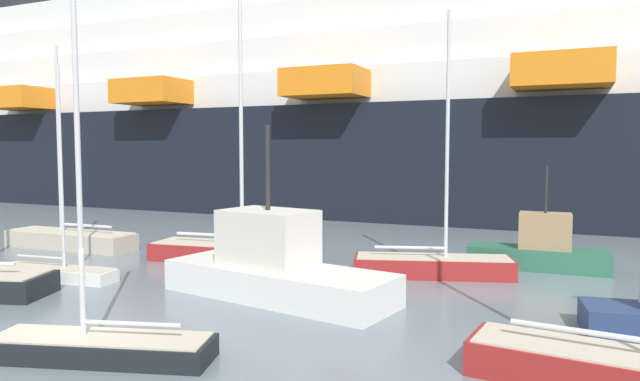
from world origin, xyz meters
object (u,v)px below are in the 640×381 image
(sailboat_3, at_px, (70,237))
(sailboat_4, at_px, (56,269))
(fishing_boat_2, at_px, (539,250))
(sailboat_0, at_px, (630,366))
(sailboat_5, at_px, (433,263))
(fishing_boat_0, at_px, (275,267))
(sailboat_1, at_px, (231,248))
(sailboat_6, at_px, (100,342))
(cruise_ship, at_px, (226,113))

(sailboat_3, xyz_separation_m, sailboat_4, (4.37, -5.33, -0.14))
(sailboat_3, distance_m, fishing_boat_2, 20.84)
(sailboat_3, bearing_deg, sailboat_0, 160.19)
(sailboat_5, height_order, fishing_boat_0, sailboat_5)
(sailboat_3, distance_m, sailboat_5, 16.98)
(sailboat_4, bearing_deg, sailboat_0, -14.32)
(sailboat_0, distance_m, fishing_boat_0, 10.24)
(sailboat_0, xyz_separation_m, fishing_boat_2, (-1.36, 11.52, 0.24))
(sailboat_1, distance_m, sailboat_5, 8.35)
(sailboat_1, bearing_deg, sailboat_3, 175.51)
(sailboat_4, bearing_deg, fishing_boat_2, 23.12)
(sailboat_4, height_order, sailboat_6, sailboat_6)
(fishing_boat_2, bearing_deg, sailboat_1, -165.57)
(sailboat_3, bearing_deg, fishing_boat_0, 161.53)
(sailboat_0, bearing_deg, sailboat_3, 168.14)
(sailboat_1, distance_m, sailboat_3, 8.63)
(sailboat_5, bearing_deg, sailboat_0, -73.55)
(sailboat_1, relative_size, fishing_boat_0, 1.60)
(sailboat_6, height_order, fishing_boat_2, sailboat_6)
(sailboat_1, bearing_deg, sailboat_5, -2.76)
(sailboat_1, xyz_separation_m, fishing_boat_2, (12.07, 2.69, 0.19))
(sailboat_5, relative_size, sailboat_6, 1.13)
(sailboat_4, bearing_deg, sailboat_3, 126.98)
(sailboat_0, xyz_separation_m, sailboat_4, (-17.68, 3.74, -0.15))
(sailboat_3, height_order, fishing_boat_2, sailboat_3)
(sailboat_0, height_order, sailboat_5, sailboat_0)
(sailboat_0, distance_m, sailboat_1, 16.07)
(sailboat_5, bearing_deg, fishing_boat_2, 22.23)
(cruise_ship, bearing_deg, fishing_boat_0, -54.47)
(sailboat_3, xyz_separation_m, fishing_boat_2, (20.70, 2.45, 0.24))
(sailboat_1, relative_size, sailboat_3, 1.36)
(sailboat_4, bearing_deg, fishing_boat_0, 0.67)
(fishing_boat_0, distance_m, fishing_boat_2, 10.84)
(sailboat_6, height_order, fishing_boat_0, sailboat_6)
(sailboat_1, xyz_separation_m, sailboat_3, (-8.63, 0.24, -0.06))
(sailboat_1, height_order, sailboat_5, sailboat_1)
(sailboat_3, bearing_deg, sailboat_4, 131.91)
(sailboat_0, relative_size, fishing_boat_0, 1.34)
(fishing_boat_0, bearing_deg, sailboat_6, 91.49)
(sailboat_1, xyz_separation_m, sailboat_5, (8.35, 0.02, -0.09))
(cruise_ship, bearing_deg, sailboat_6, -61.02)
(sailboat_6, distance_m, cruise_ship, 39.80)
(sailboat_5, xyz_separation_m, fishing_boat_0, (-4.26, -4.68, 0.48))
(sailboat_0, height_order, sailboat_6, sailboat_0)
(sailboat_4, relative_size, fishing_boat_2, 1.45)
(sailboat_0, relative_size, sailboat_6, 1.26)
(sailboat_0, xyz_separation_m, cruise_ship, (-27.17, 33.51, 7.30))
(fishing_boat_2, bearing_deg, sailboat_4, -152.62)
(sailboat_6, bearing_deg, sailboat_4, -52.33)
(fishing_boat_0, bearing_deg, cruise_ship, -43.92)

